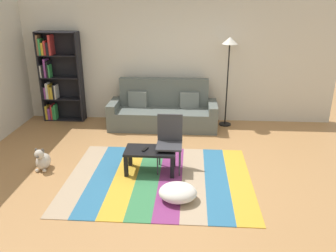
% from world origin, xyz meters
% --- Properties ---
extents(ground_plane, '(14.00, 14.00, 0.00)m').
position_xyz_m(ground_plane, '(0.00, 0.00, 0.00)').
color(ground_plane, '#B27F4C').
extents(back_wall, '(6.80, 0.10, 2.70)m').
position_xyz_m(back_wall, '(0.00, 2.55, 1.35)').
color(back_wall, silver).
rests_on(back_wall, ground_plane).
extents(rug, '(2.81, 2.26, 0.01)m').
position_xyz_m(rug, '(-0.14, -0.28, 0.01)').
color(rug, tan).
rests_on(rug, ground_plane).
extents(couch, '(2.26, 0.80, 1.00)m').
position_xyz_m(couch, '(-0.26, 2.02, 0.34)').
color(couch, '#59605B').
rests_on(couch, ground_plane).
extents(bookshelf, '(0.90, 0.28, 1.95)m').
position_xyz_m(bookshelf, '(-2.63, 2.31, 0.98)').
color(bookshelf, black).
rests_on(bookshelf, ground_plane).
extents(coffee_table, '(0.80, 0.45, 0.38)m').
position_xyz_m(coffee_table, '(-0.29, -0.06, 0.32)').
color(coffee_table, black).
rests_on(coffee_table, rug).
extents(pouf, '(0.52, 0.46, 0.23)m').
position_xyz_m(pouf, '(0.17, -0.86, 0.13)').
color(pouf, white).
rests_on(pouf, rug).
extents(dog, '(0.22, 0.35, 0.40)m').
position_xyz_m(dog, '(-2.04, -0.09, 0.16)').
color(dog, beige).
rests_on(dog, ground_plane).
extents(standing_lamp, '(0.32, 0.32, 1.87)m').
position_xyz_m(standing_lamp, '(1.08, 2.20, 1.56)').
color(standing_lamp, black).
rests_on(standing_lamp, ground_plane).
extents(tv_remote, '(0.09, 0.16, 0.02)m').
position_xyz_m(tv_remote, '(-0.37, -0.07, 0.40)').
color(tv_remote, black).
rests_on(tv_remote, coffee_table).
extents(folding_chair, '(0.40, 0.40, 0.90)m').
position_xyz_m(folding_chair, '(0.00, 0.09, 0.53)').
color(folding_chair, '#38383D').
rests_on(folding_chair, ground_plane).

